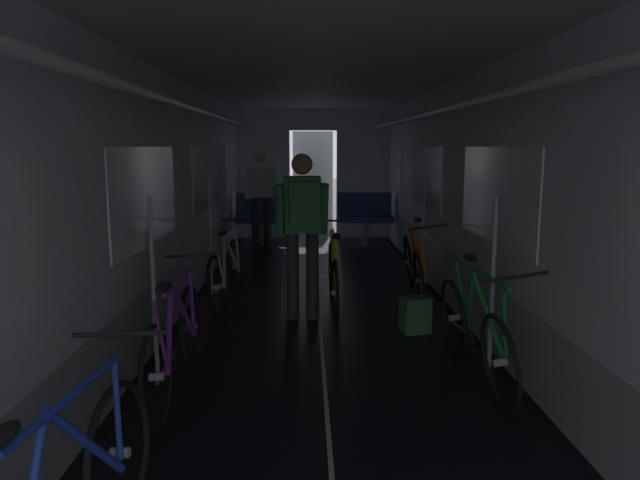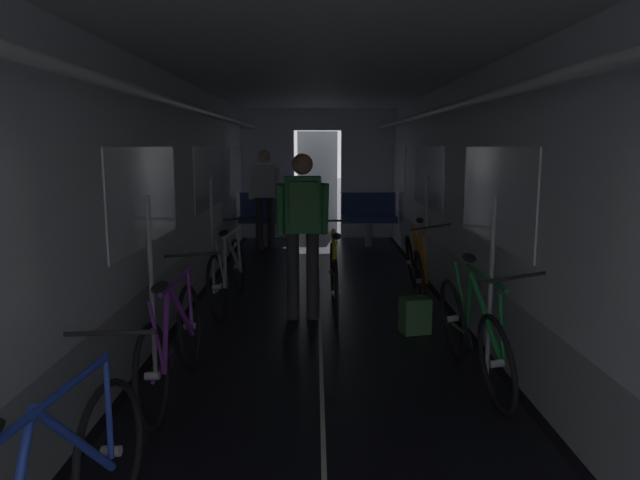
{
  "view_description": "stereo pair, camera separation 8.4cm",
  "coord_description": "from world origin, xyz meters",
  "px_view_note": "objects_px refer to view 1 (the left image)",
  "views": [
    {
      "loc": [
        -0.13,
        -2.14,
        1.76
      ],
      "look_at": [
        0.0,
        3.47,
        0.85
      ],
      "focal_mm": 32.66,
      "sensor_mm": 36.0,
      "label": 1
    },
    {
      "loc": [
        -0.05,
        -2.14,
        1.76
      ],
      "look_at": [
        0.0,
        3.47,
        0.85
      ],
      "focal_mm": 32.66,
      "sensor_mm": 36.0,
      "label": 2
    }
  ],
  "objects_px": {
    "bicycle_silver": "(227,272)",
    "person_standing_near_bench": "(261,193)",
    "backpack_on_floor": "(415,315)",
    "bicycle_green": "(475,331)",
    "bicycle_orange": "(414,266)",
    "bench_seat_far_right": "(365,214)",
    "bicycle_yellow_in_aisle": "(333,277)",
    "bench_seat_far_left": "(263,214)",
    "person_cyclist_aisle": "(302,221)",
    "bicycle_purple": "(176,343)"
  },
  "relations": [
    {
      "from": "person_standing_near_bench",
      "to": "bicycle_green",
      "type": "bearing_deg",
      "value": -70.2
    },
    {
      "from": "bench_seat_far_right",
      "to": "bicycle_yellow_in_aisle",
      "type": "height_order",
      "value": "bench_seat_far_right"
    },
    {
      "from": "bicycle_green",
      "to": "backpack_on_floor",
      "type": "bearing_deg",
      "value": 101.64
    },
    {
      "from": "backpack_on_floor",
      "to": "bicycle_orange",
      "type": "bearing_deg",
      "value": 80.09
    },
    {
      "from": "person_cyclist_aisle",
      "to": "bicycle_purple",
      "type": "bearing_deg",
      "value": -116.24
    },
    {
      "from": "bench_seat_far_right",
      "to": "bicycle_orange",
      "type": "bearing_deg",
      "value": -86.49
    },
    {
      "from": "bicycle_silver",
      "to": "bicycle_orange",
      "type": "xyz_separation_m",
      "value": [
        2.13,
        0.29,
        -0.0
      ]
    },
    {
      "from": "bicycle_green",
      "to": "bicycle_orange",
      "type": "bearing_deg",
      "value": 90.38
    },
    {
      "from": "bench_seat_far_left",
      "to": "bicycle_silver",
      "type": "bearing_deg",
      "value": -91.57
    },
    {
      "from": "bicycle_orange",
      "to": "person_standing_near_bench",
      "type": "bearing_deg",
      "value": 121.85
    },
    {
      "from": "bicycle_orange",
      "to": "bench_seat_far_left",
      "type": "bearing_deg",
      "value": 119.14
    },
    {
      "from": "bench_seat_far_right",
      "to": "person_cyclist_aisle",
      "type": "relative_size",
      "value": 0.58
    },
    {
      "from": "bicycle_silver",
      "to": "person_cyclist_aisle",
      "type": "bearing_deg",
      "value": -32.5
    },
    {
      "from": "bicycle_purple",
      "to": "backpack_on_floor",
      "type": "distance_m",
      "value": 2.39
    },
    {
      "from": "bicycle_orange",
      "to": "bicycle_yellow_in_aisle",
      "type": "xyz_separation_m",
      "value": [
        -0.97,
        -0.55,
        0.0
      ]
    },
    {
      "from": "bicycle_green",
      "to": "backpack_on_floor",
      "type": "xyz_separation_m",
      "value": [
        -0.24,
        1.14,
        -0.21
      ]
    },
    {
      "from": "bench_seat_far_right",
      "to": "bicycle_purple",
      "type": "xyz_separation_m",
      "value": [
        -1.95,
        -6.25,
        -0.18
      ]
    },
    {
      "from": "bicycle_silver",
      "to": "person_standing_near_bench",
      "type": "bearing_deg",
      "value": 88.22
    },
    {
      "from": "bicycle_orange",
      "to": "bicycle_yellow_in_aisle",
      "type": "distance_m",
      "value": 1.11
    },
    {
      "from": "bicycle_purple",
      "to": "bicycle_orange",
      "type": "distance_m",
      "value": 3.4
    },
    {
      "from": "bench_seat_far_left",
      "to": "bicycle_purple",
      "type": "height_order",
      "value": "bench_seat_far_left"
    },
    {
      "from": "backpack_on_floor",
      "to": "bicycle_green",
      "type": "bearing_deg",
      "value": -78.36
    },
    {
      "from": "bench_seat_far_right",
      "to": "bicycle_green",
      "type": "bearing_deg",
      "value": -87.74
    },
    {
      "from": "bench_seat_far_right",
      "to": "bicycle_silver",
      "type": "relative_size",
      "value": 0.58
    },
    {
      "from": "bench_seat_far_left",
      "to": "person_standing_near_bench",
      "type": "bearing_deg",
      "value": -89.59
    },
    {
      "from": "bicycle_purple",
      "to": "bench_seat_far_right",
      "type": "bearing_deg",
      "value": 72.62
    },
    {
      "from": "bicycle_purple",
      "to": "bicycle_yellow_in_aisle",
      "type": "relative_size",
      "value": 1.0
    },
    {
      "from": "bicycle_purple",
      "to": "person_cyclist_aisle",
      "type": "height_order",
      "value": "person_cyclist_aisle"
    },
    {
      "from": "bicycle_orange",
      "to": "person_standing_near_bench",
      "type": "xyz_separation_m",
      "value": [
        -2.02,
        3.25,
        0.6
      ]
    },
    {
      "from": "bicycle_yellow_in_aisle",
      "to": "backpack_on_floor",
      "type": "relative_size",
      "value": 4.97
    },
    {
      "from": "bench_seat_far_left",
      "to": "bicycle_silver",
      "type": "height_order",
      "value": "bench_seat_far_left"
    },
    {
      "from": "person_standing_near_bench",
      "to": "backpack_on_floor",
      "type": "xyz_separation_m",
      "value": [
        1.8,
        -4.51,
        -0.81
      ]
    },
    {
      "from": "bench_seat_far_right",
      "to": "bicycle_yellow_in_aisle",
      "type": "xyz_separation_m",
      "value": [
        -0.74,
        -4.18,
        -0.18
      ]
    },
    {
      "from": "bench_seat_far_left",
      "to": "bicycle_green",
      "type": "xyz_separation_m",
      "value": [
        2.04,
        -6.03,
        -0.19
      ]
    },
    {
      "from": "bench_seat_far_right",
      "to": "bicycle_green",
      "type": "height_order",
      "value": "bicycle_green"
    },
    {
      "from": "bench_seat_far_right",
      "to": "bicycle_orange",
      "type": "xyz_separation_m",
      "value": [
        0.22,
        -3.63,
        -0.19
      ]
    },
    {
      "from": "bench_seat_far_left",
      "to": "bicycle_yellow_in_aisle",
      "type": "relative_size",
      "value": 0.58
    },
    {
      "from": "bicycle_orange",
      "to": "bicycle_silver",
      "type": "bearing_deg",
      "value": -172.33
    },
    {
      "from": "bench_seat_far_left",
      "to": "bicycle_yellow_in_aisle",
      "type": "xyz_separation_m",
      "value": [
        1.06,
        -4.18,
        -0.18
      ]
    },
    {
      "from": "bicycle_orange",
      "to": "backpack_on_floor",
      "type": "distance_m",
      "value": 1.29
    },
    {
      "from": "bench_seat_far_left",
      "to": "backpack_on_floor",
      "type": "height_order",
      "value": "bench_seat_far_left"
    },
    {
      "from": "bench_seat_far_left",
      "to": "bicycle_orange",
      "type": "bearing_deg",
      "value": -60.86
    },
    {
      "from": "bicycle_purple",
      "to": "person_standing_near_bench",
      "type": "relative_size",
      "value": 1.0
    },
    {
      "from": "bicycle_green",
      "to": "backpack_on_floor",
      "type": "relative_size",
      "value": 4.98
    },
    {
      "from": "bicycle_green",
      "to": "bicycle_purple",
      "type": "bearing_deg",
      "value": -174.43
    },
    {
      "from": "person_standing_near_bench",
      "to": "backpack_on_floor",
      "type": "distance_m",
      "value": 4.92
    },
    {
      "from": "bicycle_green",
      "to": "person_standing_near_bench",
      "type": "xyz_separation_m",
      "value": [
        -2.04,
        5.66,
        0.6
      ]
    },
    {
      "from": "bicycle_green",
      "to": "person_standing_near_bench",
      "type": "relative_size",
      "value": 1.01
    },
    {
      "from": "backpack_on_floor",
      "to": "person_cyclist_aisle",
      "type": "bearing_deg",
      "value": 157.78
    },
    {
      "from": "bicycle_yellow_in_aisle",
      "to": "bicycle_orange",
      "type": "bearing_deg",
      "value": 29.79
    }
  ]
}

